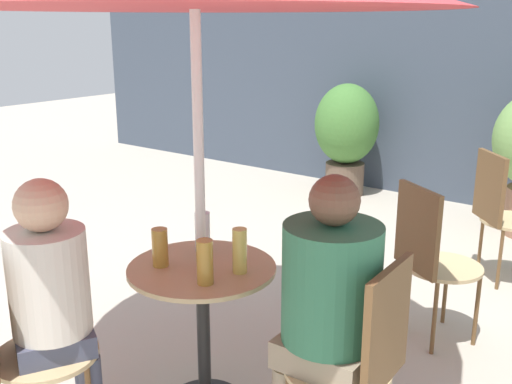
# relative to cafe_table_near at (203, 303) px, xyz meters

# --- Properties ---
(ground_plane) EXTENTS (20.00, 20.00, 0.00)m
(ground_plane) POSITION_rel_cafe_table_near_xyz_m (-0.24, 0.03, -0.53)
(ground_plane) COLOR #B2A899
(storefront_wall) EXTENTS (10.00, 0.06, 3.00)m
(storefront_wall) POSITION_rel_cafe_table_near_xyz_m (-0.24, 3.99, 0.97)
(storefront_wall) COLOR #3D4756
(storefront_wall) RESTS_ON ground_plane
(cafe_table_near) EXTENTS (0.66, 0.66, 0.70)m
(cafe_table_near) POSITION_rel_cafe_table_near_xyz_m (0.00, 0.00, 0.00)
(cafe_table_near) COLOR black
(cafe_table_near) RESTS_ON ground_plane
(bistro_chair_0) EXTENTS (0.47, 0.48, 0.91)m
(bistro_chair_0) POSITION_rel_cafe_table_near_xyz_m (-0.37, -0.69, 0.01)
(bistro_chair_0) COLOR tan
(bistro_chair_0) RESTS_ON ground_plane
(bistro_chair_1) EXTENTS (0.42, 0.42, 0.91)m
(bistro_chair_1) POSITION_rel_cafe_table_near_xyz_m (0.78, 0.02, 0.01)
(bistro_chair_1) COLOR tan
(bistro_chair_1) RESTS_ON ground_plane
(bistro_chair_2) EXTENTS (0.49, 0.48, 0.91)m
(bistro_chair_2) POSITION_rel_cafe_table_near_xyz_m (0.67, 2.26, 0.01)
(bistro_chair_2) COLOR tan
(bistro_chair_2) RESTS_ON ground_plane
(bistro_chair_4) EXTENTS (0.48, 0.48, 0.91)m
(bistro_chair_4) POSITION_rel_cafe_table_near_xyz_m (0.60, 1.18, 0.01)
(bistro_chair_4) COLOR tan
(bistro_chair_4) RESTS_ON ground_plane
(seated_person_0) EXTENTS (0.38, 0.39, 1.17)m
(seated_person_0) POSITION_rel_cafe_table_near_xyz_m (-0.30, -0.55, 0.18)
(seated_person_0) COLOR #42475B
(seated_person_0) RESTS_ON ground_plane
(seated_person_1) EXTENTS (0.39, 0.38, 1.22)m
(seated_person_1) POSITION_rel_cafe_table_near_xyz_m (0.63, 0.02, 0.18)
(seated_person_1) COLOR gray
(seated_person_1) RESTS_ON ground_plane
(beer_glass_0) EXTENTS (0.07, 0.07, 0.19)m
(beer_glass_0) POSITION_rel_cafe_table_near_xyz_m (0.13, -0.13, 0.27)
(beer_glass_0) COLOR #B28433
(beer_glass_0) RESTS_ON cafe_table_near
(beer_glass_1) EXTENTS (0.06, 0.06, 0.20)m
(beer_glass_1) POSITION_rel_cafe_table_near_xyz_m (0.18, 0.05, 0.28)
(beer_glass_1) COLOR #DBC65B
(beer_glass_1) RESTS_ON cafe_table_near
(beer_glass_2) EXTENTS (0.07, 0.07, 0.19)m
(beer_glass_2) POSITION_rel_cafe_table_near_xyz_m (-0.12, 0.14, 0.27)
(beer_glass_2) COLOR silver
(beer_glass_2) RESTS_ON cafe_table_near
(beer_glass_3) EXTENTS (0.07, 0.07, 0.17)m
(beer_glass_3) POSITION_rel_cafe_table_near_xyz_m (-0.15, -0.10, 0.26)
(beer_glass_3) COLOR #B28433
(beer_glass_3) RESTS_ON cafe_table_near
(potted_plant_0) EXTENTS (0.65, 0.65, 1.15)m
(potted_plant_0) POSITION_rel_cafe_table_near_xyz_m (-1.22, 3.57, 0.14)
(potted_plant_0) COLOR brown
(potted_plant_0) RESTS_ON ground_plane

